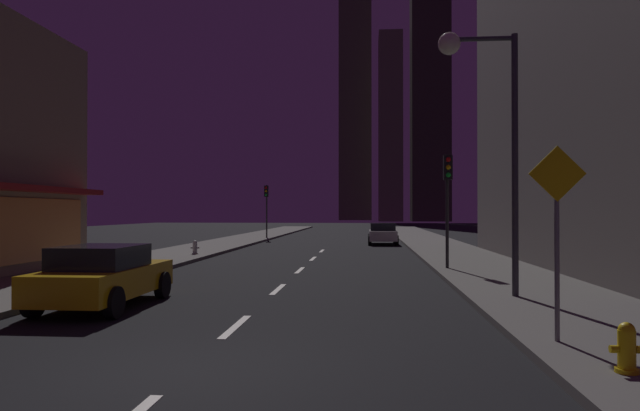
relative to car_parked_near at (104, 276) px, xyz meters
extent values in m
cube|color=black|center=(3.60, 26.88, -0.79)|extent=(78.00, 136.00, 0.10)
cube|color=#605E59|center=(10.60, 26.88, -0.67)|extent=(4.00, 76.00, 0.15)
cube|color=#605E59|center=(-3.40, 26.88, -0.67)|extent=(4.00, 76.00, 0.15)
cube|color=silver|center=(3.60, -1.92, -0.73)|extent=(0.16, 2.20, 0.01)
cube|color=silver|center=(3.60, 3.28, -0.73)|extent=(0.16, 2.20, 0.01)
cube|color=silver|center=(3.60, 8.48, -0.73)|extent=(0.16, 2.20, 0.01)
cube|color=silver|center=(3.60, 13.68, -0.73)|extent=(0.16, 2.20, 0.01)
cube|color=silver|center=(3.60, 18.88, -0.73)|extent=(0.16, 2.20, 0.01)
cube|color=#4B4838|center=(3.14, 131.35, 39.20)|extent=(8.28, 5.99, 79.88)
cube|color=brown|center=(11.40, 114.94, 20.36)|extent=(5.25, 8.40, 42.20)
cube|color=#312E24|center=(20.30, 114.86, 31.64)|extent=(8.58, 6.91, 64.77)
cube|color=gold|center=(0.00, 0.05, -0.13)|extent=(1.80, 4.20, 0.65)
cube|color=black|center=(0.00, -0.15, 0.43)|extent=(1.64, 2.00, 0.55)
cylinder|color=black|center=(-0.88, 1.45, -0.40)|extent=(0.22, 0.68, 0.68)
cylinder|color=black|center=(0.88, 1.45, -0.40)|extent=(0.22, 0.68, 0.68)
cylinder|color=black|center=(-0.88, -1.35, -0.40)|extent=(0.22, 0.68, 0.68)
cylinder|color=black|center=(0.88, -1.35, -0.40)|extent=(0.22, 0.68, 0.68)
sphere|color=white|center=(-0.55, 2.10, -0.08)|extent=(0.18, 0.18, 0.18)
sphere|color=white|center=(0.55, 2.10, -0.08)|extent=(0.18, 0.18, 0.18)
cube|color=silver|center=(7.20, 25.70, -0.13)|extent=(1.80, 4.20, 0.65)
cube|color=black|center=(7.20, 25.50, 0.43)|extent=(1.64, 2.00, 0.55)
cylinder|color=black|center=(6.32, 27.10, -0.40)|extent=(0.22, 0.68, 0.68)
cylinder|color=black|center=(8.08, 27.10, -0.40)|extent=(0.22, 0.68, 0.68)
cylinder|color=black|center=(6.32, 24.30, -0.40)|extent=(0.22, 0.68, 0.68)
cylinder|color=black|center=(8.08, 24.30, -0.40)|extent=(0.22, 0.68, 0.68)
sphere|color=white|center=(6.65, 27.75, -0.08)|extent=(0.18, 0.18, 0.18)
sphere|color=white|center=(7.75, 27.75, -0.08)|extent=(0.18, 0.18, 0.18)
cylinder|color=yellow|center=(9.50, -5.06, -0.32)|extent=(0.22, 0.22, 0.55)
sphere|color=yellow|center=(9.50, -5.06, -0.04)|extent=(0.21, 0.21, 0.21)
cylinder|color=yellow|center=(9.50, -5.06, -0.56)|extent=(0.30, 0.30, 0.06)
cylinder|color=yellow|center=(9.34, -5.06, -0.29)|extent=(0.10, 0.10, 0.10)
cylinder|color=yellow|center=(9.66, -5.06, -0.29)|extent=(0.10, 0.10, 0.10)
cylinder|color=#B2B2B2|center=(-2.30, 14.34, -0.32)|extent=(0.22, 0.22, 0.55)
sphere|color=#B2B2B2|center=(-2.30, 14.34, -0.04)|extent=(0.21, 0.21, 0.21)
cylinder|color=#B2B2B2|center=(-2.30, 14.34, -0.56)|extent=(0.30, 0.30, 0.06)
cylinder|color=#B2B2B2|center=(-2.46, 14.34, -0.29)|extent=(0.10, 0.10, 0.10)
cylinder|color=#B2B2B2|center=(-2.14, 14.34, -0.29)|extent=(0.10, 0.10, 0.10)
cylinder|color=#2D2D2D|center=(9.10, 8.43, 1.51)|extent=(0.12, 0.12, 4.20)
cube|color=black|center=(9.10, 8.23, 3.11)|extent=(0.32, 0.24, 0.90)
sphere|color=red|center=(9.10, 8.10, 3.39)|extent=(0.18, 0.18, 0.18)
sphere|color=#F2B20C|center=(9.10, 8.10, 3.11)|extent=(0.18, 0.18, 0.18)
sphere|color=#19D833|center=(9.10, 8.10, 2.83)|extent=(0.18, 0.18, 0.18)
cylinder|color=#2D2D2D|center=(-1.90, 31.91, 1.51)|extent=(0.12, 0.12, 4.20)
cube|color=black|center=(-1.90, 31.71, 3.11)|extent=(0.32, 0.24, 0.90)
sphere|color=red|center=(-1.90, 31.58, 3.39)|extent=(0.18, 0.18, 0.18)
sphere|color=#F2B20C|center=(-1.90, 31.58, 3.11)|extent=(0.18, 0.18, 0.18)
sphere|color=#19D833|center=(-1.90, 31.58, 2.83)|extent=(0.18, 0.18, 0.18)
cylinder|color=#38383D|center=(9.80, 1.59, 2.66)|extent=(0.16, 0.16, 6.50)
cylinder|color=#38383D|center=(9.00, 1.59, 5.81)|extent=(1.60, 0.12, 0.12)
sphere|color=#FCF7CC|center=(8.20, 1.59, 5.71)|extent=(0.56, 0.56, 0.56)
cylinder|color=slate|center=(9.20, -3.31, 0.61)|extent=(0.08, 0.08, 2.40)
cube|color=yellow|center=(9.20, -3.34, 2.11)|extent=(0.91, 0.03, 0.91)
camera|label=1|loc=(6.14, -12.66, 1.50)|focal=31.53mm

